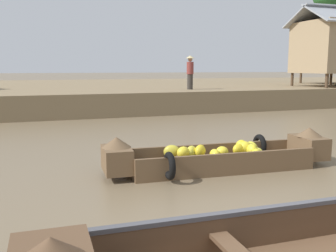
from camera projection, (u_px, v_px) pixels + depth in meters
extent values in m
plane|color=#726047|center=(119.00, 128.00, 13.30)|extent=(300.00, 300.00, 0.00)
cube|color=#7F6B4C|center=(77.00, 92.00, 25.13)|extent=(160.00, 20.00, 1.02)
cube|color=brown|center=(219.00, 166.00, 7.93)|extent=(3.80, 1.25, 0.12)
cube|color=brown|center=(211.00, 151.00, 8.36)|extent=(3.74, 0.29, 0.32)
cube|color=brown|center=(230.00, 161.00, 7.44)|extent=(3.74, 0.29, 0.32)
cube|color=brown|center=(308.00, 147.00, 8.48)|extent=(0.55, 0.91, 0.47)
cone|color=brown|center=(309.00, 132.00, 8.43)|extent=(0.59, 0.59, 0.20)
cube|color=brown|center=(117.00, 159.00, 7.31)|extent=(0.55, 0.91, 0.47)
cone|color=brown|center=(116.00, 142.00, 7.26)|extent=(0.59, 0.59, 0.20)
cube|color=brown|center=(183.00, 158.00, 7.68)|extent=(0.25, 0.95, 0.05)
torus|color=black|center=(259.00, 145.00, 8.81)|extent=(0.15, 0.53, 0.52)
torus|color=black|center=(169.00, 166.00, 6.98)|extent=(0.15, 0.53, 0.52)
ellipsoid|color=gold|center=(249.00, 148.00, 8.08)|extent=(0.34, 0.34, 0.24)
ellipsoid|color=yellow|center=(241.00, 146.00, 8.08)|extent=(0.31, 0.29, 0.27)
ellipsoid|color=yellow|center=(191.00, 152.00, 7.74)|extent=(0.38, 0.38, 0.26)
ellipsoid|color=yellow|center=(256.00, 155.00, 7.79)|extent=(0.35, 0.34, 0.25)
ellipsoid|color=yellow|center=(245.00, 148.00, 8.02)|extent=(0.31, 0.28, 0.28)
ellipsoid|color=yellow|center=(222.00, 152.00, 7.68)|extent=(0.30, 0.28, 0.21)
ellipsoid|color=yellow|center=(215.00, 155.00, 7.62)|extent=(0.24, 0.32, 0.22)
ellipsoid|color=yellow|center=(183.00, 153.00, 7.62)|extent=(0.36, 0.34, 0.24)
ellipsoid|color=yellow|center=(252.00, 150.00, 7.89)|extent=(0.23, 0.29, 0.26)
ellipsoid|color=yellow|center=(242.00, 149.00, 8.30)|extent=(0.39, 0.36, 0.24)
ellipsoid|color=yellow|center=(200.00, 151.00, 7.73)|extent=(0.35, 0.34, 0.27)
ellipsoid|color=yellow|center=(239.00, 149.00, 7.96)|extent=(0.35, 0.28, 0.24)
ellipsoid|color=gold|center=(172.00, 152.00, 7.83)|extent=(0.38, 0.28, 0.28)
ellipsoid|color=yellow|center=(251.00, 147.00, 8.23)|extent=(0.27, 0.34, 0.25)
ellipsoid|color=yellow|center=(251.00, 147.00, 8.34)|extent=(0.27, 0.33, 0.23)
ellipsoid|color=yellow|center=(256.00, 152.00, 7.90)|extent=(0.36, 0.38, 0.19)
cube|color=brown|center=(297.00, 223.00, 4.42)|extent=(4.78, 0.19, 0.38)
cube|color=#47474C|center=(298.00, 205.00, 4.39)|extent=(4.78, 0.21, 0.05)
cone|color=brown|center=(50.00, 249.00, 2.85)|extent=(0.57, 0.57, 0.20)
cube|color=brown|center=(319.00, 98.00, 20.78)|extent=(0.94, 1.03, 0.63)
cone|color=brown|center=(319.00, 91.00, 20.72)|extent=(0.77, 0.77, 0.20)
cylinder|color=#4C3826|center=(327.00, 81.00, 20.11)|extent=(0.16, 0.16, 0.76)
cylinder|color=#4C3826|center=(292.00, 79.00, 22.77)|extent=(0.16, 0.16, 0.76)
cube|color=#9399A0|center=(331.00, 18.00, 22.33)|extent=(5.13, 2.10, 1.16)
cylinder|color=#4C3826|center=(331.00, 79.00, 24.05)|extent=(0.16, 0.16, 0.79)
cylinder|color=#4C3826|center=(301.00, 77.00, 26.74)|extent=(0.16, 0.16, 0.79)
cube|color=brown|center=(332.00, 30.00, 26.31)|extent=(4.97, 2.14, 0.83)
cylinder|color=brown|center=(329.00, 42.00, 25.52)|extent=(0.24, 0.24, 5.53)
cylinder|color=#332D28|center=(190.00, 82.00, 19.01)|extent=(0.28, 0.28, 0.75)
cylinder|color=brown|center=(190.00, 68.00, 18.91)|extent=(0.34, 0.34, 0.60)
sphere|color=#9E7556|center=(190.00, 59.00, 18.85)|extent=(0.22, 0.22, 0.22)
cone|color=tan|center=(190.00, 57.00, 18.83)|extent=(0.44, 0.44, 0.14)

